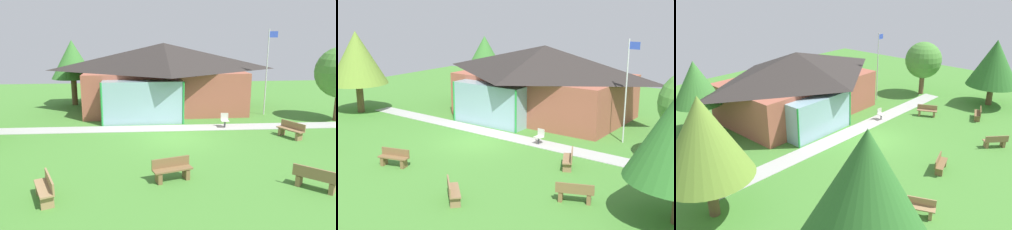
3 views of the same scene
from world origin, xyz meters
The scene contains 10 objects.
ground_plane centered at (0.00, 0.00, 0.00)m, with size 44.00×44.00×0.00m, color #478433.
pavilion centered at (-0.17, 7.24, 2.49)m, with size 11.89×8.57×4.82m.
footpath centered at (0.00, 1.89, 0.01)m, with size 21.54×1.30×0.03m, color #ADADA8.
flagpole centered at (6.65, 4.77, 3.16)m, with size 0.64×0.08×5.75m.
bench_front_left centered at (-5.13, -6.30, 0.40)m, with size 0.99×1.55×0.84m.
bench_mid_right centered at (6.02, -0.49, 0.40)m, with size 1.05×1.54×0.84m.
bench_front_center centered at (-0.85, -5.16, 0.40)m, with size 1.56×0.83×0.84m.
bench_front_right centered at (4.05, -6.42, 0.40)m, with size 1.39×1.35×0.84m.
patio_chair_lawn_spare centered at (3.03, 1.74, 0.42)m, with size 0.48×0.48×0.86m.
tree_behind_pavilion_left centered at (-6.99, 9.57, 3.53)m, with size 3.24×3.24×5.02m.
Camera 1 is at (-2.10, -16.37, 5.21)m, focal length 34.76 mm.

